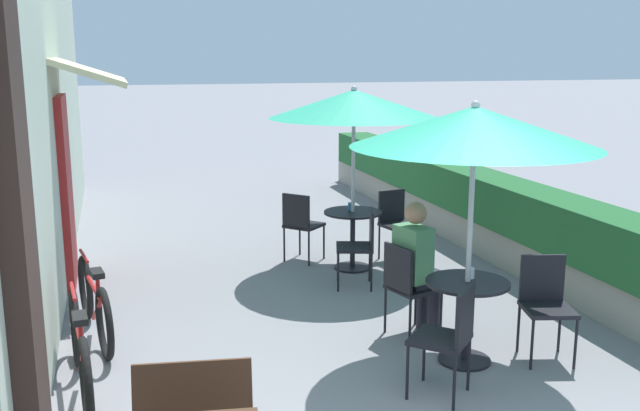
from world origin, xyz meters
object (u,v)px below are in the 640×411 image
at_px(cafe_chair_near_back, 450,332).
at_px(patio_table_mid, 353,229).
at_px(cafe_chair_near_left, 545,299).
at_px(bicycle_leaning, 80,352).
at_px(coffee_cup_mid, 351,206).
at_px(cafe_chair_near_right, 407,282).
at_px(cafe_chair_mid_back, 301,221).
at_px(patio_umbrella_mid, 354,104).
at_px(cafe_chair_mid_right, 396,219).
at_px(cafe_chair_mid_left, 362,241).
at_px(bicycle_second, 94,303).
at_px(patio_table_near, 467,307).
at_px(patio_umbrella_near, 475,127).
at_px(seated_patron_near_right, 417,262).
at_px(coffee_cup_near, 470,273).

relative_size(cafe_chair_near_back, patio_table_mid, 1.24).
height_order(cafe_chair_near_left, bicycle_leaning, cafe_chair_near_left).
distance_m(patio_table_mid, coffee_cup_mid, 0.28).
relative_size(cafe_chair_near_right, cafe_chair_mid_back, 1.00).
distance_m(cafe_chair_near_left, coffee_cup_mid, 3.06).
bearing_deg(cafe_chair_near_back, cafe_chair_near_right, 36.36).
xyz_separation_m(patio_table_mid, patio_umbrella_mid, (0.00, 0.00, 1.49)).
bearing_deg(cafe_chair_mid_right, cafe_chair_mid_left, 36.36).
xyz_separation_m(patio_umbrella_mid, coffee_cup_mid, (0.00, 0.08, -1.22)).
xyz_separation_m(cafe_chair_near_back, bicycle_second, (-2.55, 1.96, -0.19)).
distance_m(cafe_chair_near_back, patio_umbrella_mid, 3.66).
bearing_deg(cafe_chair_mid_back, patio_umbrella_mid, 6.36).
bearing_deg(cafe_chair_mid_back, bicycle_leaning, -83.08).
distance_m(cafe_chair_near_right, cafe_chair_mid_left, 1.47).
relative_size(patio_table_near, cafe_chair_near_left, 0.81).
bearing_deg(coffee_cup_mid, patio_table_near, -89.25).
relative_size(patio_table_mid, bicycle_leaning, 0.41).
bearing_deg(cafe_chair_mid_back, coffee_cup_mid, 11.72).
height_order(patio_table_mid, bicycle_second, bicycle_second).
bearing_deg(bicycle_second, bicycle_leaning, -103.95).
xyz_separation_m(patio_table_near, cafe_chair_near_right, (-0.26, 0.64, 0.03)).
bearing_deg(patio_table_near, bicycle_leaning, 174.51).
xyz_separation_m(cafe_chair_near_right, cafe_chair_near_back, (-0.17, -1.18, 0.00)).
bearing_deg(cafe_chair_mid_back, patio_umbrella_near, -32.93).
relative_size(cafe_chair_near_left, patio_table_mid, 1.24).
bearing_deg(bicycle_leaning, cafe_chair_mid_back, 43.76).
relative_size(cafe_chair_mid_right, bicycle_leaning, 0.51).
bearing_deg(cafe_chair_mid_left, cafe_chair_near_back, -168.25).
bearing_deg(coffee_cup_mid, bicycle_second, -153.79).
distance_m(cafe_chair_mid_left, cafe_chair_mid_right, 1.20).
relative_size(patio_umbrella_near, bicycle_leaning, 1.28).
distance_m(patio_table_mid, patio_umbrella_mid, 1.49).
bearing_deg(coffee_cup_mid, cafe_chair_near_right, -95.66).
bearing_deg(patio_umbrella_near, patio_table_mid, 90.81).
xyz_separation_m(patio_umbrella_near, patio_table_mid, (-0.04, 2.79, -1.49)).
bearing_deg(cafe_chair_near_left, seated_patron_near_right, -28.20).
xyz_separation_m(cafe_chair_near_right, patio_umbrella_mid, (0.22, 2.15, 1.45)).
height_order(patio_umbrella_mid, cafe_chair_mid_right, patio_umbrella_mid).
height_order(patio_umbrella_mid, bicycle_leaning, patio_umbrella_mid).
bearing_deg(seated_patron_near_right, patio_umbrella_near, -2.95).
xyz_separation_m(cafe_chair_near_back, coffee_cup_mid, (0.39, 3.41, 0.23)).
height_order(patio_table_near, cafe_chair_near_back, cafe_chair_near_back).
height_order(seated_patron_near_right, bicycle_second, seated_patron_near_right).
distance_m(patio_umbrella_mid, cafe_chair_mid_right, 1.61).
relative_size(seated_patron_near_right, bicycle_leaning, 0.73).
xyz_separation_m(patio_umbrella_near, cafe_chair_mid_right, (0.61, 3.01, -1.45)).
relative_size(patio_table_near, bicycle_leaning, 0.41).
bearing_deg(cafe_chair_near_left, bicycle_second, -8.10).
height_order(patio_table_near, coffee_cup_mid, coffee_cup_mid).
height_order(coffee_cup_near, coffee_cup_mid, same).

